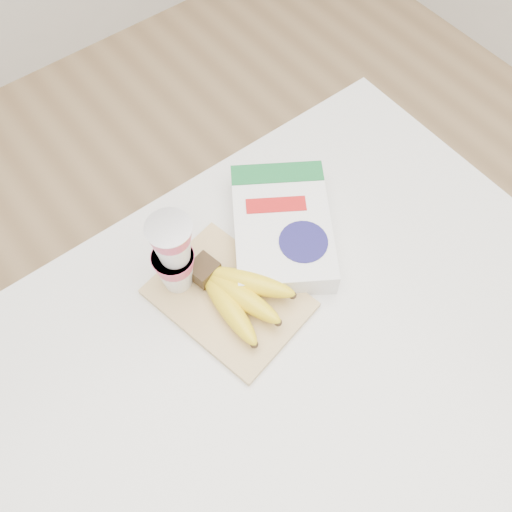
{
  "coord_description": "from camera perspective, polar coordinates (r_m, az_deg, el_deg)",
  "views": [
    {
      "loc": [
        -0.21,
        -0.25,
        1.83
      ],
      "look_at": [
        0.1,
        0.16,
        0.95
      ],
      "focal_mm": 40.0,
      "sensor_mm": 36.0,
      "label": 1
    }
  ],
  "objects": [
    {
      "name": "cereal_box",
      "position": [
        1.07,
        2.61,
        2.89
      ],
      "size": [
        0.29,
        0.32,
        0.06
      ],
      "rotation": [
        0.0,
        0.0,
        -0.59
      ],
      "color": "white",
      "rests_on": "table"
    },
    {
      "name": "table",
      "position": [
        1.42,
        0.68,
        -16.96
      ],
      "size": [
        1.21,
        0.81,
        0.91
      ],
      "primitive_type": "cube",
      "color": "silver",
      "rests_on": "ground"
    },
    {
      "name": "bananas",
      "position": [
        0.99,
        -1.94,
        -3.75
      ],
      "size": [
        0.14,
        0.2,
        0.06
      ],
      "color": "#382816",
      "rests_on": "cutting_board"
    },
    {
      "name": "room",
      "position": [
        0.58,
        1.6,
        3.76
      ],
      "size": [
        4.0,
        4.0,
        4.0
      ],
      "color": "tan",
      "rests_on": "ground"
    },
    {
      "name": "cutting_board",
      "position": [
        1.02,
        -2.73,
        -4.26
      ],
      "size": [
        0.24,
        0.3,
        0.01
      ],
      "primitive_type": "cube",
      "rotation": [
        0.0,
        0.0,
        0.2
      ],
      "color": "#DDC279",
      "rests_on": "table"
    },
    {
      "name": "yogurt_stack",
      "position": [
        0.96,
        -8.28,
        0.19
      ],
      "size": [
        0.08,
        0.08,
        0.18
      ],
      "color": "white",
      "rests_on": "cutting_board"
    }
  ]
}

